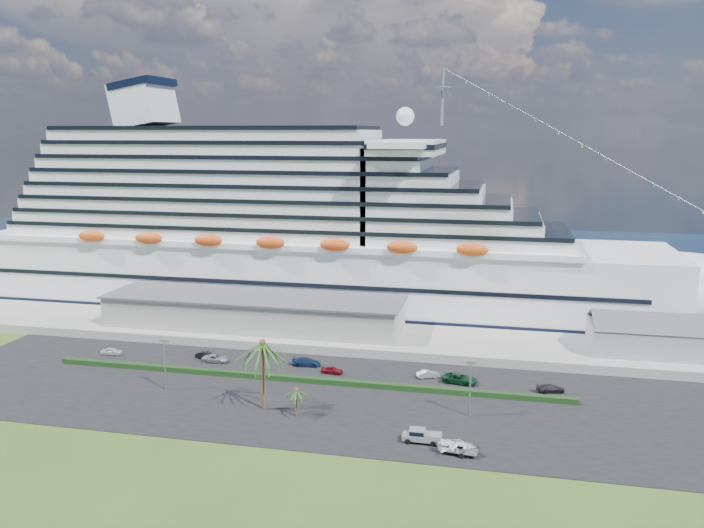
% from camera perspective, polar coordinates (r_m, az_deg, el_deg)
% --- Properties ---
extents(ground, '(420.00, 420.00, 0.00)m').
position_cam_1_polar(ground, '(99.06, -2.50, -13.38)').
color(ground, '#35521B').
rests_on(ground, ground).
extents(asphalt_lot, '(140.00, 38.00, 0.12)m').
position_cam_1_polar(asphalt_lot, '(108.84, -0.98, -11.03)').
color(asphalt_lot, black).
rests_on(asphalt_lot, ground).
extents(wharf, '(240.00, 20.00, 1.80)m').
position_cam_1_polar(wharf, '(135.31, 1.89, -6.19)').
color(wharf, gray).
rests_on(wharf, ground).
extents(water, '(420.00, 160.00, 0.02)m').
position_cam_1_polar(water, '(222.18, 6.16, 0.33)').
color(water, black).
rests_on(water, ground).
extents(cruise_ship, '(191.00, 38.00, 54.00)m').
position_cam_1_polar(cruise_ship, '(159.54, -4.11, 2.25)').
color(cruise_ship, silver).
rests_on(cruise_ship, ground).
extents(terminal_building, '(61.00, 15.00, 6.30)m').
position_cam_1_polar(terminal_building, '(140.71, -8.18, -3.88)').
color(terminal_building, gray).
rests_on(terminal_building, wharf).
extents(port_shed, '(24.00, 12.31, 7.37)m').
position_cam_1_polar(port_shed, '(135.27, 24.21, -5.64)').
color(port_shed, gray).
rests_on(port_shed, wharf).
extents(hedge, '(88.00, 1.10, 0.90)m').
position_cam_1_polar(hedge, '(115.12, -4.32, -9.53)').
color(hedge, black).
rests_on(hedge, asphalt_lot).
extents(lamp_post_left, '(1.60, 0.35, 8.27)m').
position_cam_1_polar(lamp_post_left, '(113.87, -15.31, -7.59)').
color(lamp_post_left, gray).
rests_on(lamp_post_left, asphalt_lot).
extents(lamp_post_right, '(1.60, 0.35, 8.27)m').
position_cam_1_polar(lamp_post_right, '(101.59, 9.81, -9.64)').
color(lamp_post_right, gray).
rests_on(lamp_post_right, asphalt_lot).
extents(palm_tall, '(8.82, 8.82, 11.13)m').
position_cam_1_polar(palm_tall, '(102.13, -7.43, -7.16)').
color(palm_tall, '#47301E').
rests_on(palm_tall, ground).
extents(palm_short, '(3.53, 3.53, 4.56)m').
position_cam_1_polar(palm_short, '(101.00, -4.65, -10.66)').
color(palm_short, '#47301E').
rests_on(palm_short, ground).
extents(parked_car_0, '(4.16, 2.16, 1.35)m').
position_cam_1_polar(parked_car_0, '(135.29, -19.33, -6.88)').
color(parked_car_0, silver).
rests_on(parked_car_0, asphalt_lot).
extents(parked_car_1, '(4.05, 1.72, 1.30)m').
position_cam_1_polar(parked_car_1, '(128.54, -12.02, -7.43)').
color(parked_car_1, black).
rests_on(parked_car_1, asphalt_lot).
extents(parked_car_2, '(4.73, 2.29, 1.30)m').
position_cam_1_polar(parked_car_2, '(126.51, -11.29, -7.71)').
color(parked_car_2, '#92949A').
rests_on(parked_car_2, asphalt_lot).
extents(parked_car_3, '(5.25, 2.52, 1.48)m').
position_cam_1_polar(parked_car_3, '(122.41, -3.82, -8.11)').
color(parked_car_3, navy).
rests_on(parked_car_3, asphalt_lot).
extents(parked_car_4, '(3.83, 1.80, 1.27)m').
position_cam_1_polar(parked_car_4, '(118.47, -1.66, -8.80)').
color(parked_car_4, maroon).
rests_on(parked_car_4, asphalt_lot).
extents(parked_car_5, '(4.03, 2.81, 1.26)m').
position_cam_1_polar(parked_car_5, '(117.24, 6.35, -9.09)').
color(parked_car_5, '#9B9DA2').
rests_on(parked_car_5, asphalt_lot).
extents(parked_car_6, '(6.02, 3.46, 1.58)m').
position_cam_1_polar(parked_car_6, '(115.47, 8.95, -9.39)').
color(parked_car_6, '#0D371E').
rests_on(parked_car_6, asphalt_lot).
extents(parked_car_7, '(4.71, 2.88, 1.28)m').
position_cam_1_polar(parked_car_7, '(114.92, 16.16, -9.89)').
color(parked_car_7, black).
rests_on(parked_car_7, asphalt_lot).
extents(pickup_truck, '(5.21, 2.09, 1.84)m').
position_cam_1_polar(pickup_truck, '(94.31, 5.79, -13.99)').
color(pickup_truck, black).
rests_on(pickup_truck, asphalt_lot).
extents(boat_trailer, '(6.43, 4.57, 1.80)m').
position_cam_1_polar(boat_trailer, '(91.65, 8.83, -14.71)').
color(boat_trailer, gray).
rests_on(boat_trailer, asphalt_lot).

